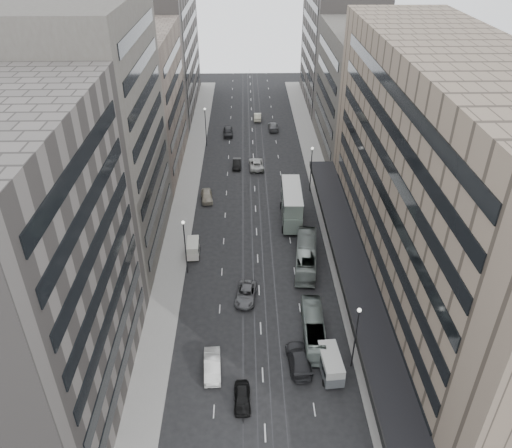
{
  "coord_description": "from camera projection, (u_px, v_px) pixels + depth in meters",
  "views": [
    {
      "loc": [
        -1.53,
        -42.4,
        42.17
      ],
      "look_at": [
        -0.23,
        15.68,
        5.4
      ],
      "focal_mm": 35.0,
      "sensor_mm": 36.0,
      "label": 1
    }
  ],
  "objects": [
    {
      "name": "vw_microbus",
      "position": [
        330.0,
        363.0,
        52.79
      ],
      "size": [
        2.5,
        4.94,
        2.59
      ],
      "rotation": [
        0.0,
        0.0,
        0.08
      ],
      "color": "#515458",
      "rests_on": "ground"
    },
    {
      "name": "sedan_0",
      "position": [
        242.0,
        398.0,
        49.99
      ],
      "size": [
        1.75,
        4.18,
        1.41
      ],
      "primitive_type": "imported",
      "rotation": [
        0.0,
        0.0,
        0.02
      ],
      "color": "black",
      "rests_on": "ground"
    },
    {
      "name": "ground",
      "position": [
        261.0,
        334.0,
        58.4
      ],
      "size": [
        220.0,
        220.0,
        0.0
      ],
      "primitive_type": "plane",
      "color": "black",
      "rests_on": "ground"
    },
    {
      "name": "bus_near",
      "position": [
        314.0,
        329.0,
        57.28
      ],
      "size": [
        2.67,
        9.82,
        2.71
      ],
      "primitive_type": "imported",
      "rotation": [
        0.0,
        0.0,
        3.1
      ],
      "color": "gray",
      "rests_on": "ground"
    },
    {
      "name": "sedan_2",
      "position": [
        246.0,
        294.0,
        63.38
      ],
      "size": [
        3.09,
        5.51,
        1.45
      ],
      "primitive_type": "imported",
      "rotation": [
        0.0,
        0.0,
        -0.13
      ],
      "color": "#575759",
      "rests_on": "ground"
    },
    {
      "name": "building_left_b",
      "position": [
        92.0,
        137.0,
        64.95
      ],
      "size": [
        15.0,
        26.0,
        34.0
      ],
      "primitive_type": "cube",
      "color": "#48443E",
      "rests_on": "ground"
    },
    {
      "name": "building_left_a",
      "position": [
        17.0,
        279.0,
        43.21
      ],
      "size": [
        15.0,
        28.0,
        30.0
      ],
      "primitive_type": "cube",
      "color": "#5B5652",
      "rests_on": "ground"
    },
    {
      "name": "building_left_c",
      "position": [
        135.0,
        103.0,
        90.16
      ],
      "size": [
        15.0,
        28.0,
        25.0
      ],
      "primitive_type": "cube",
      "color": "#77695D",
      "rests_on": "ground"
    },
    {
      "name": "sedan_9",
      "position": [
        258.0,
        117.0,
        117.32
      ],
      "size": [
        1.82,
        4.85,
        1.58
      ],
      "primitive_type": "imported",
      "rotation": [
        0.0,
        0.0,
        3.11
      ],
      "color": "beige",
      "rests_on": "ground"
    },
    {
      "name": "sedan_3",
      "position": [
        299.0,
        359.0,
        54.09
      ],
      "size": [
        2.78,
        5.98,
        1.69
      ],
      "primitive_type": "imported",
      "rotation": [
        0.0,
        0.0,
        3.21
      ],
      "color": "#232325",
      "rests_on": "ground"
    },
    {
      "name": "pedestrian",
      "position": [
        388.0,
        422.0,
        47.32
      ],
      "size": [
        0.61,
        0.42,
        1.63
      ],
      "primitive_type": "imported",
      "rotation": [
        0.0,
        0.0,
        3.09
      ],
      "color": "black",
      "rests_on": "sidewalk_right"
    },
    {
      "name": "bus_far",
      "position": [
        306.0,
        255.0,
        69.02
      ],
      "size": [
        4.08,
        11.63,
        3.17
      ],
      "primitive_type": "imported",
      "rotation": [
        0.0,
        0.0,
        3.02
      ],
      "color": "gray",
      "rests_on": "ground"
    },
    {
      "name": "sedan_4",
      "position": [
        207.0,
        196.0,
        84.88
      ],
      "size": [
        2.43,
        4.89,
        1.6
      ],
      "primitive_type": "imported",
      "rotation": [
        0.0,
        0.0,
        0.12
      ],
      "color": "#A29986",
      "rests_on": "ground"
    },
    {
      "name": "panel_van",
      "position": [
        193.0,
        248.0,
        71.06
      ],
      "size": [
        1.94,
        3.73,
        2.31
      ],
      "rotation": [
        0.0,
        0.0,
        0.04
      ],
      "color": "beige",
      "rests_on": "ground"
    },
    {
      "name": "sidewalk_right",
      "position": [
        321.0,
        184.0,
        90.26
      ],
      "size": [
        4.0,
        125.0,
        0.15
      ],
      "primitive_type": "cube",
      "color": "gray",
      "rests_on": "ground"
    },
    {
      "name": "sedan_6",
      "position": [
        256.0,
        164.0,
        95.57
      ],
      "size": [
        2.91,
        5.9,
        1.61
      ],
      "primitive_type": "imported",
      "rotation": [
        0.0,
        0.0,
        3.18
      ],
      "color": "beige",
      "rests_on": "ground"
    },
    {
      "name": "lamp_right_near",
      "position": [
        356.0,
        331.0,
        51.57
      ],
      "size": [
        0.44,
        0.44,
        8.32
      ],
      "color": "#262628",
      "rests_on": "ground"
    },
    {
      "name": "double_decker",
      "position": [
        292.0,
        204.0,
        78.19
      ],
      "size": [
        3.4,
        10.32,
        5.6
      ],
      "rotation": [
        0.0,
        0.0,
        -0.03
      ],
      "color": "slate",
      "rests_on": "ground"
    },
    {
      "name": "lamp_left_far",
      "position": [
        205.0,
        123.0,
        101.89
      ],
      "size": [
        0.44,
        0.44,
        8.32
      ],
      "color": "#262628",
      "rests_on": "ground"
    },
    {
      "name": "building_right_far",
      "position": [
        340.0,
        47.0,
        120.58
      ],
      "size": [
        15.0,
        32.0,
        28.0
      ],
      "primitive_type": "cube",
      "color": "#5B5652",
      "rests_on": "ground"
    },
    {
      "name": "sedan_8",
      "position": [
        228.0,
        132.0,
        109.29
      ],
      "size": [
        2.21,
        5.09,
        1.71
      ],
      "primitive_type": "imported",
      "rotation": [
        0.0,
        0.0,
        0.04
      ],
      "color": "black",
      "rests_on": "ground"
    },
    {
      "name": "lamp_left_near",
      "position": [
        185.0,
        241.0,
        65.57
      ],
      "size": [
        0.44,
        0.44,
        8.32
      ],
      "color": "#262628",
      "rests_on": "ground"
    },
    {
      "name": "sedan_7",
      "position": [
        273.0,
        126.0,
        112.19
      ],
      "size": [
        2.2,
        5.33,
        1.54
      ],
      "primitive_type": "imported",
      "rotation": [
        0.0,
        0.0,
        3.15
      ],
      "color": "#5C5C5F",
      "rests_on": "ground"
    },
    {
      "name": "lamp_right_far",
      "position": [
        311.0,
        164.0,
        85.36
      ],
      "size": [
        0.44,
        0.44,
        8.32
      ],
      "color": "#262628",
      "rests_on": "ground"
    },
    {
      "name": "building_right_mid",
      "position": [
        364.0,
        93.0,
        96.31
      ],
      "size": [
        15.0,
        28.0,
        24.0
      ],
      "primitive_type": "cube",
      "color": "#48443E",
      "rests_on": "ground"
    },
    {
      "name": "department_store",
      "position": [
        445.0,
        188.0,
        57.57
      ],
      "size": [
        19.2,
        60.0,
        30.0
      ],
      "color": "#766656",
      "rests_on": "ground"
    },
    {
      "name": "sedan_1",
      "position": [
        212.0,
        366.0,
        53.32
      ],
      "size": [
        2.03,
        5.08,
        1.64
      ],
      "primitive_type": "imported",
      "rotation": [
        0.0,
        0.0,
        0.06
      ],
      "color": "silver",
      "rests_on": "ground"
    },
    {
      "name": "sidewalk_left",
      "position": [
        188.0,
        185.0,
        89.81
      ],
      "size": [
        4.0,
        125.0,
        0.15
      ],
      "primitive_type": "cube",
      "color": "gray",
      "rests_on": "ground"
    },
    {
      "name": "building_left_d",
      "position": [
        160.0,
        50.0,
        117.24
      ],
      "size": [
        15.0,
        38.0,
        28.0
      ],
      "primitive_type": "cube",
      "color": "#5B5652",
      "rests_on": "ground"
    },
    {
      "name": "sedan_5",
      "position": [
        237.0,
        164.0,
        95.86
      ],
      "size": [
        1.6,
        4.44,
        1.46
      ],
      "primitive_type": "imported",
      "rotation": [
        0.0,
        0.0,
        -0.01
      ],
      "color": "black",
      "rests_on": "ground"
    }
  ]
}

